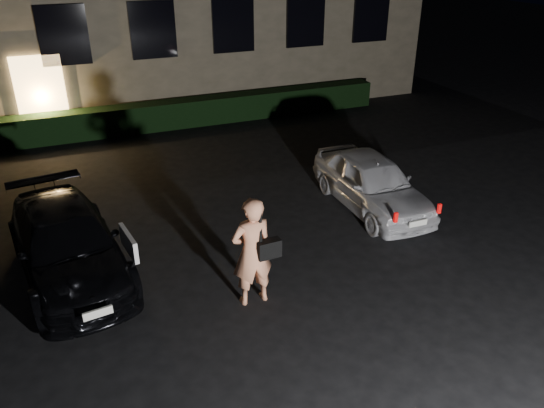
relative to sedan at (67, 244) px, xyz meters
name	(u,v)px	position (x,y,z in m)	size (l,w,h in m)	color
ground	(306,320)	(3.39, -2.89, -0.61)	(80.00, 80.00, 0.00)	black
hedge	(164,115)	(3.39, 7.61, -0.18)	(15.00, 0.70, 0.85)	black
sedan	(67,244)	(0.00, 0.00, 0.00)	(2.24, 4.38, 1.21)	black
hatch	(372,182)	(6.51, 0.19, 0.01)	(1.51, 3.64, 1.23)	silver
man	(253,252)	(2.78, -2.08, 0.37)	(0.81, 0.49, 1.94)	tan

